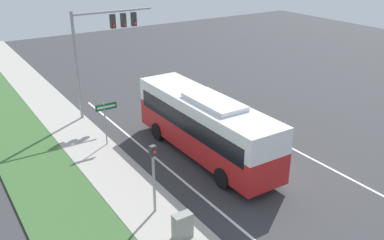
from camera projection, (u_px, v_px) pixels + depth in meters
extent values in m
plane|color=#38383A|center=(260.00, 175.00, 21.87)|extent=(80.00, 80.00, 0.00)
cube|color=#ADA89E|center=(153.00, 213.00, 18.74)|extent=(2.80, 80.00, 0.12)
cube|color=#3D6633|center=(83.00, 239.00, 17.15)|extent=(3.60, 80.00, 0.10)
cube|color=silver|center=(202.00, 197.00, 20.07)|extent=(0.14, 30.00, 0.01)
cube|color=silver|center=(309.00, 157.00, 23.67)|extent=(0.14, 30.00, 0.01)
cube|color=red|center=(205.00, 135.00, 23.43)|extent=(2.48, 10.47, 1.60)
cube|color=white|center=(205.00, 111.00, 22.86)|extent=(2.48, 10.47, 1.31)
cube|color=black|center=(205.00, 119.00, 23.04)|extent=(2.52, 9.63, 0.99)
cube|color=white|center=(214.00, 102.00, 21.95)|extent=(1.74, 3.66, 0.24)
cylinder|color=black|center=(158.00, 131.00, 25.62)|extent=(0.28, 1.05, 1.05)
cylinder|color=black|center=(191.00, 123.00, 26.81)|extent=(0.28, 1.05, 1.05)
cylinder|color=black|center=(222.00, 178.00, 20.60)|extent=(0.28, 1.05, 1.05)
cylinder|color=black|center=(260.00, 165.00, 21.79)|extent=(0.28, 1.05, 1.05)
cylinder|color=#939399|center=(77.00, 68.00, 27.37)|extent=(0.20, 0.20, 7.13)
cylinder|color=#939399|center=(113.00, 11.00, 27.44)|extent=(5.45, 0.14, 0.14)
cube|color=#2D2D2D|center=(113.00, 21.00, 27.65)|extent=(0.32, 0.28, 0.90)
sphere|color=red|center=(114.00, 26.00, 27.61)|extent=(0.18, 0.18, 0.18)
cube|color=#2D2D2D|center=(123.00, 20.00, 28.02)|extent=(0.32, 0.28, 0.90)
sphere|color=red|center=(125.00, 24.00, 27.98)|extent=(0.18, 0.18, 0.18)
cube|color=#2D2D2D|center=(134.00, 19.00, 28.40)|extent=(0.32, 0.28, 0.90)
sphere|color=red|center=(135.00, 23.00, 28.36)|extent=(0.18, 0.18, 0.18)
cylinder|color=#939399|center=(154.00, 181.00, 18.22)|extent=(0.12, 0.12, 3.31)
cube|color=#2D2D2D|center=(153.00, 151.00, 17.66)|extent=(0.28, 0.24, 0.44)
sphere|color=red|center=(154.00, 152.00, 17.55)|extent=(0.14, 0.14, 0.14)
cylinder|color=#939399|center=(106.00, 125.00, 24.51)|extent=(0.08, 0.08, 2.66)
cube|color=#145B2D|center=(106.00, 107.00, 24.15)|extent=(1.27, 0.03, 0.38)
cube|color=white|center=(106.00, 107.00, 24.13)|extent=(1.08, 0.01, 0.13)
cube|color=gray|center=(182.00, 226.00, 16.96)|extent=(0.78, 0.44, 1.07)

